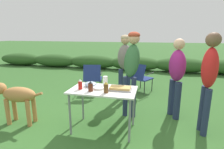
# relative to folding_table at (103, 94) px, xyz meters

# --- Properties ---
(ground_plane) EXTENTS (60.00, 60.00, 0.00)m
(ground_plane) POSITION_rel_folding_table_xyz_m (0.00, 0.00, -0.66)
(ground_plane) COLOR #336028
(shrub_hedge) EXTENTS (14.40, 0.90, 0.62)m
(shrub_hedge) POSITION_rel_folding_table_xyz_m (0.00, 5.19, -0.35)
(shrub_hedge) COLOR #2D5623
(shrub_hedge) RESTS_ON ground
(folding_table) EXTENTS (1.10, 0.64, 0.74)m
(folding_table) POSITION_rel_folding_table_xyz_m (0.00, 0.00, 0.00)
(folding_table) COLOR silver
(folding_table) RESTS_ON ground
(food_tray) EXTENTS (0.38, 0.22, 0.06)m
(food_tray) POSITION_rel_folding_table_xyz_m (0.29, 0.03, 0.10)
(food_tray) COLOR #9E9EA3
(food_tray) RESTS_ON folding_table
(plate_stack) EXTENTS (0.20, 0.20, 0.03)m
(plate_stack) POSITION_rel_folding_table_xyz_m (-0.07, 0.01, 0.09)
(plate_stack) COLOR white
(plate_stack) RESTS_ON folding_table
(mixing_bowl) EXTENTS (0.22, 0.22, 0.08)m
(mixing_bowl) POSITION_rel_folding_table_xyz_m (-0.26, 0.11, 0.12)
(mixing_bowl) COLOR #99B2CC
(mixing_bowl) RESTS_ON folding_table
(paper_cup_stack) EXTENTS (0.08, 0.08, 0.17)m
(paper_cup_stack) POSITION_rel_folding_table_xyz_m (-0.01, 0.20, 0.16)
(paper_cup_stack) COLOR white
(paper_cup_stack) RESTS_ON folding_table
(ketchup_bottle) EXTENTS (0.07, 0.07, 0.18)m
(ketchup_bottle) POSITION_rel_folding_table_xyz_m (-0.37, -0.08, 0.16)
(ketchup_bottle) COLOR red
(ketchup_bottle) RESTS_ON folding_table
(beer_bottle) EXTENTS (0.07, 0.07, 0.18)m
(beer_bottle) POSITION_rel_folding_table_xyz_m (0.09, -0.15, 0.16)
(beer_bottle) COLOR brown
(beer_bottle) RESTS_ON folding_table
(bbq_sauce_bottle) EXTENTS (0.08, 0.08, 0.17)m
(bbq_sauce_bottle) POSITION_rel_folding_table_xyz_m (-0.17, -0.14, 0.16)
(bbq_sauce_bottle) COLOR #562314
(bbq_sauce_bottle) RESTS_ON folding_table
(standing_person_in_gray_fleece) EXTENTS (0.36, 0.49, 1.68)m
(standing_person_in_gray_fleece) POSITION_rel_folding_table_xyz_m (0.38, 0.73, 0.44)
(standing_person_in_gray_fleece) COLOR #232D4C
(standing_person_in_gray_fleece) RESTS_ON ground
(standing_person_in_navy_coat) EXTENTS (0.41, 0.47, 1.56)m
(standing_person_in_navy_coat) POSITION_rel_folding_table_xyz_m (1.24, 0.80, 0.26)
(standing_person_in_navy_coat) COLOR #232D4C
(standing_person_in_navy_coat) RESTS_ON ground
(standing_person_with_beanie) EXTENTS (0.44, 0.39, 1.61)m
(standing_person_with_beanie) POSITION_rel_folding_table_xyz_m (0.11, 1.58, 0.34)
(standing_person_with_beanie) COLOR #232D4C
(standing_person_with_beanie) RESTS_ON ground
(standing_person_in_olive_jacket) EXTENTS (0.25, 0.34, 1.67)m
(standing_person_in_olive_jacket) POSITION_rel_folding_table_xyz_m (1.66, 0.29, 0.36)
(standing_person_in_olive_jacket) COLOR #232D4C
(standing_person_in_olive_jacket) RESTS_ON ground
(dog) EXTENTS (1.00, 0.33, 0.77)m
(dog) POSITION_rel_folding_table_xyz_m (-1.61, -0.14, -0.13)
(dog) COLOR #B27A42
(dog) RESTS_ON ground
(camp_chair_green_behind_table) EXTENTS (0.69, 0.74, 0.83)m
(camp_chair_green_behind_table) POSITION_rel_folding_table_xyz_m (0.47, 2.16, -0.20)
(camp_chair_green_behind_table) COLOR navy
(camp_chair_green_behind_table) RESTS_ON ground
(camp_chair_near_hedge) EXTENTS (0.58, 0.67, 0.83)m
(camp_chair_near_hedge) POSITION_rel_folding_table_xyz_m (-0.81, 1.77, -0.20)
(camp_chair_near_hedge) COLOR navy
(camp_chair_near_hedge) RESTS_ON ground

